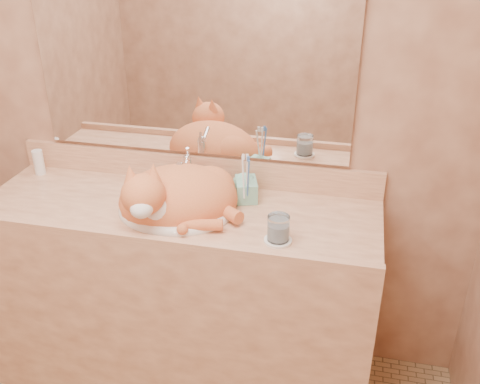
% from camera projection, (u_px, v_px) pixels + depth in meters
% --- Properties ---
extents(wall_back, '(2.40, 0.02, 2.50)m').
position_uv_depth(wall_back, '(193.00, 91.00, 2.16)').
color(wall_back, brown).
rests_on(wall_back, ground).
extents(vanity_counter, '(1.60, 0.55, 0.85)m').
position_uv_depth(vanity_counter, '(181.00, 295.00, 2.30)').
color(vanity_counter, '#A26848').
rests_on(vanity_counter, floor).
extents(mirror, '(1.30, 0.02, 0.80)m').
position_uv_depth(mirror, '(190.00, 57.00, 2.09)').
color(mirror, white).
rests_on(mirror, wall_back).
extents(sink_basin, '(0.51, 0.45, 0.14)m').
position_uv_depth(sink_basin, '(175.00, 196.00, 2.06)').
color(sink_basin, white).
rests_on(sink_basin, vanity_counter).
extents(faucet, '(0.07, 0.14, 0.19)m').
position_uv_depth(faucet, '(188.00, 173.00, 2.20)').
color(faucet, white).
rests_on(faucet, vanity_counter).
extents(cat, '(0.58, 0.54, 0.26)m').
position_uv_depth(cat, '(175.00, 195.00, 2.04)').
color(cat, '#CC5C2F').
rests_on(cat, sink_basin).
extents(soap_dispenser, '(0.11, 0.11, 0.19)m').
position_uv_depth(soap_dispenser, '(248.00, 185.00, 2.09)').
color(soap_dispenser, '#79C1A7').
rests_on(soap_dispenser, vanity_counter).
extents(toothbrush_cup, '(0.13, 0.13, 0.10)m').
position_uv_depth(toothbrush_cup, '(246.00, 195.00, 2.11)').
color(toothbrush_cup, '#79C1A7').
rests_on(toothbrush_cup, vanity_counter).
extents(toothbrushes, '(0.04, 0.04, 0.22)m').
position_uv_depth(toothbrushes, '(246.00, 176.00, 2.08)').
color(toothbrushes, white).
rests_on(toothbrushes, toothbrush_cup).
extents(saucer, '(0.10, 0.10, 0.01)m').
position_uv_depth(saucer, '(278.00, 240.00, 1.90)').
color(saucer, white).
rests_on(saucer, vanity_counter).
extents(water_glass, '(0.08, 0.08, 0.09)m').
position_uv_depth(water_glass, '(278.00, 228.00, 1.87)').
color(water_glass, silver).
rests_on(water_glass, saucer).
extents(lotion_bottle, '(0.05, 0.05, 0.11)m').
position_uv_depth(lotion_bottle, '(39.00, 162.00, 2.38)').
color(lotion_bottle, white).
rests_on(lotion_bottle, vanity_counter).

